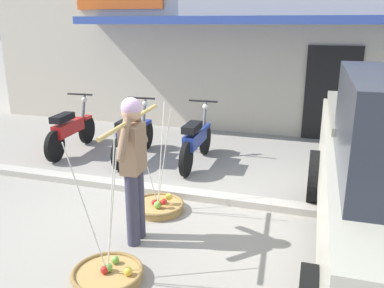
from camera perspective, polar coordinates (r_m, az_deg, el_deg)
ground_plane at (r=5.51m, az=-7.12°, el=-9.76°), size 90.00×90.00×0.00m
sidewalk_curb at (r=6.07m, az=-4.37°, el=-6.56°), size 20.00×0.24×0.10m
fruit_vendor at (r=4.51m, az=-8.29°, el=-2.48°), size 0.22×1.59×1.70m
fruit_basket_left_side at (r=5.54m, az=-4.82°, el=-8.67°), size 0.71×0.71×1.45m
fruit_basket_right_side at (r=4.26m, az=-11.83°, el=-17.55°), size 0.71×0.71×1.45m
motorcycle_nearest_shop at (r=8.18m, az=-16.84°, el=1.93°), size 0.54×1.82×1.09m
motorcycle_second_in_row at (r=7.50m, az=-8.35°, el=1.18°), size 0.54×1.82×1.09m
motorcycle_third_in_row at (r=7.13m, az=0.57°, el=0.53°), size 0.54×1.82×1.09m
storefront_building at (r=11.59m, az=9.54°, el=14.86°), size 13.00×6.00×4.20m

